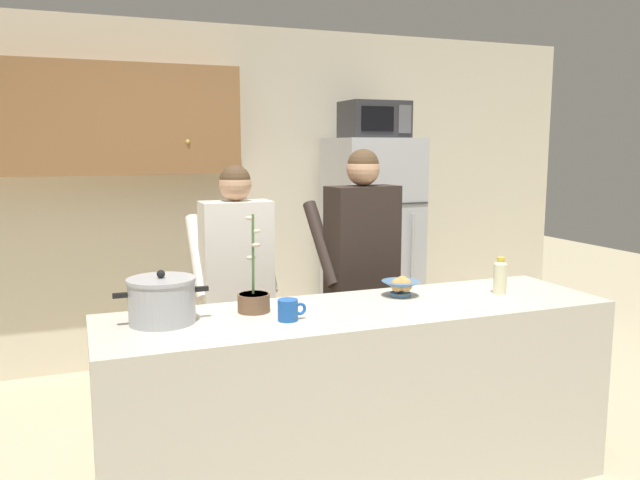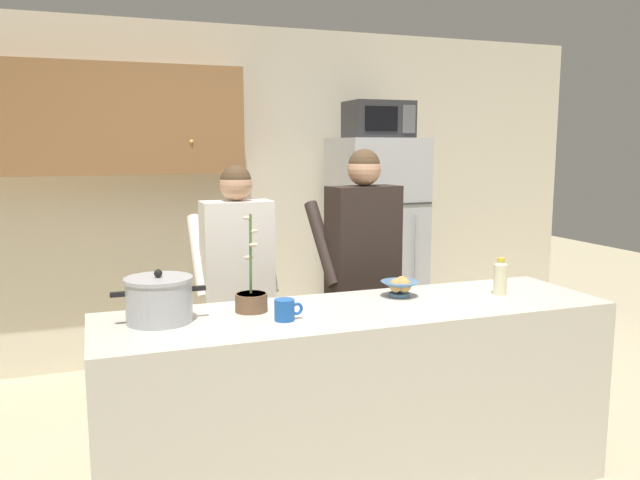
{
  "view_description": "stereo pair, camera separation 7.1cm",
  "coord_description": "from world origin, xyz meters",
  "views": [
    {
      "loc": [
        -1.24,
        -2.65,
        1.68
      ],
      "look_at": [
        0.0,
        0.55,
        1.17
      ],
      "focal_mm": 35.48,
      "sensor_mm": 36.0,
      "label": 1
    },
    {
      "loc": [
        -1.18,
        -2.68,
        1.68
      ],
      "look_at": [
        0.0,
        0.55,
        1.17
      ],
      "focal_mm": 35.48,
      "sensor_mm": 36.0,
      "label": 2
    }
  ],
  "objects": [
    {
      "name": "refrigerator",
      "position": [
        0.95,
        1.85,
        0.87
      ],
      "size": [
        0.64,
        0.68,
        1.74
      ],
      "color": "#B7BABF",
      "rests_on": "ground"
    },
    {
      "name": "person_by_sink",
      "position": [
        0.33,
        0.71,
        1.04
      ],
      "size": [
        0.55,
        0.46,
        1.67
      ],
      "color": "black",
      "rests_on": "ground"
    },
    {
      "name": "bread_bowl",
      "position": [
        0.28,
        0.14,
        0.97
      ],
      "size": [
        0.19,
        0.19,
        0.1
      ],
      "color": "#4C7299",
      "rests_on": "kitchen_island"
    },
    {
      "name": "cooking_pot",
      "position": [
        -0.92,
        0.08,
        1.02
      ],
      "size": [
        0.41,
        0.29,
        0.23
      ],
      "color": "#ADAFB5",
      "rests_on": "kitchen_island"
    },
    {
      "name": "microwave",
      "position": [
        0.95,
        1.83,
        1.88
      ],
      "size": [
        0.48,
        0.37,
        0.28
      ],
      "color": "#2D2D30",
      "rests_on": "refrigerator"
    },
    {
      "name": "person_near_pot",
      "position": [
        -0.4,
        0.85,
        0.98
      ],
      "size": [
        0.48,
        0.41,
        1.58
      ],
      "color": "#726656",
      "rests_on": "ground"
    },
    {
      "name": "bottle_near_edge",
      "position": [
        0.79,
        0.01,
        1.01
      ],
      "size": [
        0.07,
        0.07,
        0.19
      ],
      "color": "beige",
      "rests_on": "kitchen_island"
    },
    {
      "name": "kitchen_island",
      "position": [
        0.0,
        0.0,
        0.46
      ],
      "size": [
        2.45,
        0.68,
        0.92
      ],
      "primitive_type": "cube",
      "color": "beige",
      "rests_on": "ground"
    },
    {
      "name": "back_wall_unit",
      "position": [
        -0.28,
        2.25,
        1.43
      ],
      "size": [
        6.0,
        0.48,
        2.6
      ],
      "color": "beige",
      "rests_on": "ground"
    },
    {
      "name": "potted_orchid",
      "position": [
        -0.5,
        0.12,
        0.98
      ],
      "size": [
        0.15,
        0.15,
        0.46
      ],
      "color": "brown",
      "rests_on": "kitchen_island"
    },
    {
      "name": "coffee_mug",
      "position": [
        -0.39,
        -0.08,
        0.97
      ],
      "size": [
        0.13,
        0.09,
        0.1
      ],
      "color": "#1E59B2",
      "rests_on": "kitchen_island"
    }
  ]
}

